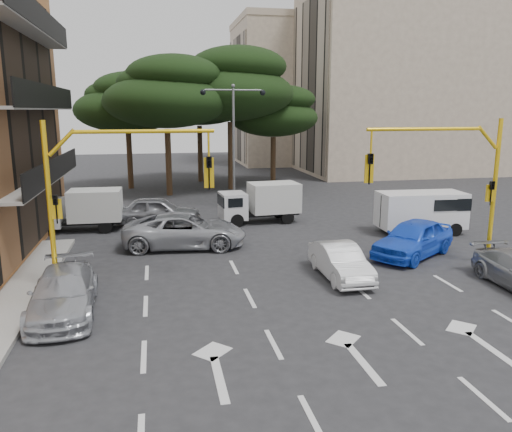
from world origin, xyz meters
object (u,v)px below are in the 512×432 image
at_px(car_silver_wagon, 63,293).
at_px(box_truck_a, 80,211).
at_px(van_white, 421,212).
at_px(box_truck_b, 260,203).
at_px(car_white_hatch, 340,262).
at_px(car_silver_cross_a, 185,231).
at_px(car_blue_compact, 413,238).
at_px(street_lamp_center, 233,124).
at_px(signal_mast_right, 456,172).
at_px(car_silver_cross_b, 158,211).
at_px(signal_mast_left, 103,182).

xyz_separation_m(car_silver_wagon, box_truck_a, (-1.00, 11.48, 0.41)).
height_order(van_white, box_truck_b, box_truck_b).
relative_size(car_white_hatch, car_silver_cross_a, 0.70).
bearing_deg(box_truck_b, car_blue_compact, -151.07).
height_order(car_blue_compact, box_truck_b, box_truck_b).
height_order(car_white_hatch, box_truck_b, box_truck_b).
relative_size(street_lamp_center, car_white_hatch, 1.97).
relative_size(car_white_hatch, box_truck_b, 0.87).
relative_size(signal_mast_right, car_blue_compact, 1.25).
bearing_deg(car_silver_wagon, car_silver_cross_a, 56.15).
distance_m(signal_mast_right, car_white_hatch, 5.99).
height_order(car_white_hatch, car_silver_cross_a, car_silver_cross_a).
distance_m(car_blue_compact, car_silver_cross_a, 10.34).
height_order(car_silver_cross_b, box_truck_a, box_truck_a).
height_order(car_blue_compact, car_silver_cross_b, car_blue_compact).
relative_size(car_white_hatch, box_truck_a, 0.88).
xyz_separation_m(signal_mast_right, car_silver_wagon, (-14.80, -2.11, -3.19)).
height_order(signal_mast_left, car_blue_compact, signal_mast_left).
bearing_deg(signal_mast_left, car_silver_wagon, -119.58).
distance_m(car_white_hatch, car_silver_cross_a, 7.89).
xyz_separation_m(signal_mast_left, car_blue_compact, (12.78, 1.52, -3.07)).
relative_size(signal_mast_right, signal_mast_left, 1.00).
height_order(car_silver_wagon, car_silver_cross_b, car_silver_cross_b).
relative_size(signal_mast_right, car_silver_cross_a, 1.05).
bearing_deg(box_truck_b, van_white, -122.08).
bearing_deg(signal_mast_right, signal_mast_left, 180.00).
xyz_separation_m(car_blue_compact, car_silver_cross_b, (-10.93, 8.40, -0.01)).
xyz_separation_m(signal_mast_left, car_white_hatch, (8.60, -0.59, -3.23)).
bearing_deg(car_white_hatch, car_silver_cross_b, 122.69).
height_order(signal_mast_right, van_white, signal_mast_right).
xyz_separation_m(car_white_hatch, box_truck_b, (-1.00, 10.10, 0.47)).
distance_m(car_silver_wagon, van_white, 18.14).
relative_size(signal_mast_left, car_silver_wagon, 1.26).
relative_size(signal_mast_right, box_truck_a, 1.34).
xyz_separation_m(street_lamp_center, car_white_hatch, (1.79, -14.60, -4.78)).
bearing_deg(box_truck_a, car_silver_cross_b, -80.97).
height_order(signal_mast_right, box_truck_b, signal_mast_right).
relative_size(car_silver_cross_a, box_truck_a, 1.27).
xyz_separation_m(signal_mast_right, van_white, (1.70, 5.41, -2.79)).
relative_size(car_silver_cross_a, box_truck_b, 1.24).
xyz_separation_m(van_white, box_truck_a, (-17.50, 3.97, 0.00)).
distance_m(street_lamp_center, car_silver_cross_a, 10.80).
bearing_deg(car_white_hatch, signal_mast_right, 6.77).
xyz_separation_m(car_white_hatch, box_truck_a, (-10.79, 9.97, 0.45)).
xyz_separation_m(car_blue_compact, box_truck_b, (-5.19, 7.99, 0.31)).
height_order(signal_mast_left, car_silver_cross_b, signal_mast_left).
bearing_deg(box_truck_a, van_white, -101.38).
xyz_separation_m(car_silver_wagon, car_silver_cross_a, (4.24, 7.11, 0.10)).
height_order(signal_mast_left, car_silver_wagon, signal_mast_left).
bearing_deg(van_white, car_blue_compact, -29.72).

